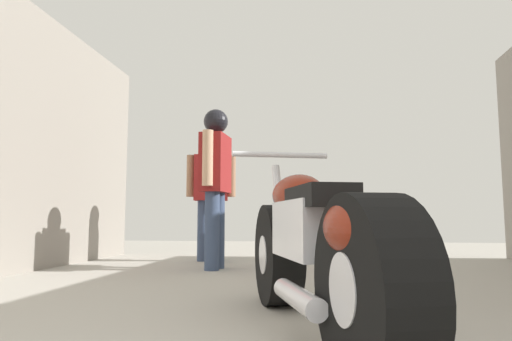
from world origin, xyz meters
name	(u,v)px	position (x,y,z in m)	size (l,w,h in m)	color
ground_plane	(293,299)	(0.00, 3.14, 0.00)	(15.09, 15.09, 0.00)	#A8A399
motorcycle_maroon_cruiser	(312,248)	(0.13, 2.20, 0.40)	(0.86, 1.99, 0.95)	black
mechanic_in_blue	(211,185)	(-1.17, 5.71, 0.97)	(0.64, 0.29, 1.61)	#384766
mechanic_with_helmet	(215,172)	(-0.91, 4.81, 1.03)	(0.27, 0.68, 1.72)	#384766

